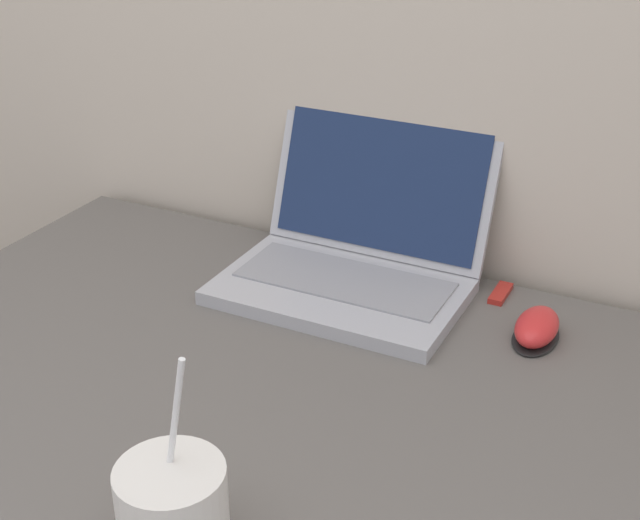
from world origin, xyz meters
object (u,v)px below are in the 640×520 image
object	(u,v)px
drink_cup	(173,510)
usb_stick	(501,293)
computer_mouse	(537,328)
laptop	(357,245)

from	to	relation	value
drink_cup	usb_stick	xyz separation A→B (m)	(0.13, 0.60, -0.05)
usb_stick	computer_mouse	bearing A→B (deg)	-51.53
computer_mouse	usb_stick	world-z (taller)	computer_mouse
laptop	computer_mouse	world-z (taller)	laptop
drink_cup	computer_mouse	xyz separation A→B (m)	(0.20, 0.51, -0.03)
drink_cup	usb_stick	distance (m)	0.62
laptop	computer_mouse	xyz separation A→B (m)	(0.27, -0.04, -0.04)
laptop	drink_cup	xyz separation A→B (m)	(0.07, -0.56, -0.01)
drink_cup	usb_stick	bearing A→B (deg)	78.17
usb_stick	drink_cup	bearing A→B (deg)	-101.83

